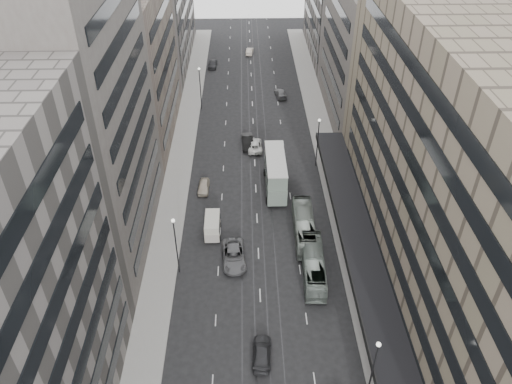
{
  "coord_description": "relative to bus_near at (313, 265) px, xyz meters",
  "views": [
    {
      "loc": [
        -1.43,
        -31.18,
        43.91
      ],
      "look_at": [
        -0.17,
        20.7,
        5.48
      ],
      "focal_mm": 35.0,
      "sensor_mm": 36.0,
      "label": 1
    }
  ],
  "objects": [
    {
      "name": "ground",
      "position": [
        -6.47,
        -11.35,
        -1.45
      ],
      "size": [
        220.0,
        220.0,
        0.0
      ],
      "primitive_type": "plane",
      "color": "black",
      "rests_on": "ground"
    },
    {
      "name": "sidewalk_right",
      "position": [
        5.53,
        26.15,
        -1.37
      ],
      "size": [
        4.0,
        125.0,
        0.15
      ],
      "primitive_type": "cube",
      "color": "gray",
      "rests_on": "ground"
    },
    {
      "name": "sidewalk_left",
      "position": [
        -18.47,
        26.15,
        -1.37
      ],
      "size": [
        4.0,
        125.0,
        0.15
      ],
      "primitive_type": "cube",
      "color": "gray",
      "rests_on": "ground"
    },
    {
      "name": "department_store",
      "position": [
        14.98,
        -3.35,
        13.5
      ],
      "size": [
        19.2,
        60.0,
        30.0
      ],
      "color": "#766756",
      "rests_on": "ground"
    },
    {
      "name": "building_right_mid",
      "position": [
        15.03,
        40.65,
        10.55
      ],
      "size": [
        15.0,
        28.0,
        24.0
      ],
      "primitive_type": "cube",
      "color": "#4F4944",
      "rests_on": "ground"
    },
    {
      "name": "building_left_b",
      "position": [
        -27.97,
        7.65,
        15.55
      ],
      "size": [
        15.0,
        26.0,
        34.0
      ],
      "primitive_type": "cube",
      "color": "#4F4944",
      "rests_on": "ground"
    },
    {
      "name": "building_left_c",
      "position": [
        -27.97,
        34.65,
        11.05
      ],
      "size": [
        15.0,
        28.0,
        25.0
      ],
      "primitive_type": "cube",
      "color": "#706557",
      "rests_on": "ground"
    },
    {
      "name": "lamp_right_near",
      "position": [
        3.23,
        -16.35,
        3.76
      ],
      "size": [
        0.44,
        0.44,
        8.32
      ],
      "color": "#262628",
      "rests_on": "ground"
    },
    {
      "name": "lamp_right_far",
      "position": [
        3.23,
        23.65,
        3.76
      ],
      "size": [
        0.44,
        0.44,
        8.32
      ],
      "color": "#262628",
      "rests_on": "ground"
    },
    {
      "name": "lamp_left_near",
      "position": [
        -16.17,
        0.65,
        3.76
      ],
      "size": [
        0.44,
        0.44,
        8.32
      ],
      "color": "#262628",
      "rests_on": "ground"
    },
    {
      "name": "lamp_left_far",
      "position": [
        -16.17,
        43.65,
        3.76
      ],
      "size": [
        0.44,
        0.44,
        8.32
      ],
      "color": "#262628",
      "rests_on": "ground"
    },
    {
      "name": "bus_near",
      "position": [
        0.0,
        0.0,
        0.0
      ],
      "size": [
        2.91,
        10.49,
        2.89
      ],
      "primitive_type": "imported",
      "rotation": [
        0.0,
        0.0,
        3.09
      ],
      "color": "gray",
      "rests_on": "ground"
    },
    {
      "name": "bus_far",
      "position": [
        -0.39,
        7.02,
        0.04
      ],
      "size": [
        2.71,
        10.71,
        2.97
      ],
      "primitive_type": "imported",
      "rotation": [
        0.0,
        0.0,
        3.12
      ],
      "color": "gray",
      "rests_on": "ground"
    },
    {
      "name": "double_decker",
      "position": [
        -3.61,
        17.49,
        1.48
      ],
      "size": [
        3.13,
        9.94,
        5.42
      ],
      "rotation": [
        0.0,
        0.0,
        0.01
      ],
      "color": "slate",
      "rests_on": "ground"
    },
    {
      "name": "panel_van",
      "position": [
        -12.41,
        7.51,
        0.04
      ],
      "size": [
        2.13,
        4.28,
        2.69
      ],
      "rotation": [
        0.0,
        0.0,
        0.0
      ],
      "color": "#B6AFA5",
      "rests_on": "ground"
    },
    {
      "name": "sedan_2",
      "position": [
        -9.57,
        2.41,
        -0.6
      ],
      "size": [
        3.26,
        6.3,
        1.7
      ],
      "primitive_type": "imported",
      "rotation": [
        0.0,
        0.0,
        0.07
      ],
      "color": "#5F5F62",
      "rests_on": "ground"
    },
    {
      "name": "sedan_3",
      "position": [
        -6.56,
        -11.6,
        -0.75
      ],
      "size": [
        2.26,
        4.9,
        1.39
      ],
      "primitive_type": "imported",
      "rotation": [
        0.0,
        0.0,
        3.07
      ],
      "color": "#28292B",
      "rests_on": "ground"
    },
    {
      "name": "sedan_4",
      "position": [
        -14.2,
        17.37,
        -0.77
      ],
      "size": [
        1.77,
        4.04,
        1.35
      ],
      "primitive_type": "imported",
      "rotation": [
        0.0,
        0.0,
        -0.04
      ],
      "color": "#BEB19D",
      "rests_on": "ground"
    },
    {
      "name": "sedan_5",
      "position": [
        -7.58,
        29.8,
        -0.6
      ],
      "size": [
        2.14,
        5.27,
        1.7
      ],
      "primitive_type": "imported",
      "rotation": [
        0.0,
        0.0,
        0.07
      ],
      "color": "black",
      "rests_on": "ground"
    },
    {
      "name": "sedan_6",
      "position": [
        -6.36,
        28.91,
        -0.74
      ],
      "size": [
        2.44,
        5.13,
        1.41
      ],
      "primitive_type": "imported",
      "rotation": [
        0.0,
        0.0,
        3.16
      ],
      "color": "white",
      "rests_on": "ground"
    },
    {
      "name": "sedan_7",
      "position": [
        -0.79,
        48.67,
        -0.77
      ],
      "size": [
        2.51,
        4.88,
        1.36
      ],
      "primitive_type": "imported",
      "rotation": [
        0.0,
        0.0,
        3.28
      ],
      "color": "#565759",
      "rests_on": "ground"
    },
    {
      "name": "sedan_8",
      "position": [
        -14.97,
        63.97,
        -0.68
      ],
      "size": [
        2.12,
        4.63,
        1.54
      ],
      "primitive_type": "imported",
      "rotation": [
        0.0,
        0.0,
        -0.07
      ],
      "color": "#2B2B2E",
      "rests_on": "ground"
    },
    {
      "name": "sedan_9",
      "position": [
        -6.62,
        71.72,
        -0.76
      ],
      "size": [
        1.96,
        4.33,
        1.38
      ],
      "primitive_type": "imported",
      "rotation": [
        0.0,
        0.0,
        3.02
      ],
      "color": "beige",
      "rests_on": "ground"
    }
  ]
}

